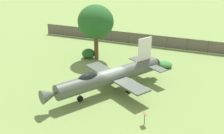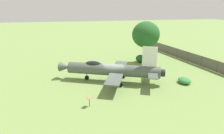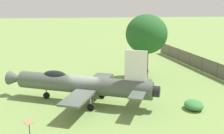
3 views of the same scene
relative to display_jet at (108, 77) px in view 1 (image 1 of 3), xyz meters
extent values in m
plane|color=#75934C|center=(-0.33, 0.14, -1.70)|extent=(200.00, 200.00, 0.00)
cylinder|color=#4C564C|center=(-0.33, 0.14, -0.05)|extent=(11.74, 6.02, 1.53)
cone|color=#4C564C|center=(5.80, -2.40, -0.05)|extent=(1.97, 1.81, 1.30)
cylinder|color=black|center=(-6.14, 2.54, -0.05)|extent=(0.90, 1.08, 0.92)
ellipsoid|color=black|center=(2.12, -0.88, 0.60)|extent=(2.38, 1.67, 0.84)
cube|color=white|center=(-4.57, 1.89, 1.97)|extent=(1.72, 0.82, 2.51)
cube|color=#4C564C|center=(0.11, 2.78, -0.24)|extent=(3.01, 4.08, 0.16)
cube|color=#4C564C|center=(-1.89, -2.04, -0.24)|extent=(3.01, 4.08, 0.16)
cube|color=#4C564C|center=(-4.38, 3.61, 0.11)|extent=(1.70, 2.08, 0.10)
cube|color=#4C564C|center=(-5.66, 0.54, 0.11)|extent=(1.70, 2.08, 0.10)
cylinder|color=#A5A8AD|center=(3.01, -1.25, -0.80)|extent=(0.12, 0.12, 1.20)
cylinder|color=black|center=(3.01, -1.25, -1.40)|extent=(0.62, 0.40, 0.60)
cylinder|color=#A5A8AD|center=(-0.89, 1.95, -0.80)|extent=(0.12, 0.12, 1.20)
cylinder|color=black|center=(-0.89, 1.95, -1.40)|extent=(0.62, 0.40, 0.60)
cylinder|color=#A5A8AD|center=(-2.01, -0.75, -0.80)|extent=(0.12, 0.12, 1.20)
cylinder|color=black|center=(-2.01, -0.75, -1.40)|extent=(0.62, 0.40, 0.60)
cylinder|color=brown|center=(-7.33, -6.32, 0.22)|extent=(0.56, 0.56, 3.84)
ellipsoid|color=#235B26|center=(-7.33, -6.32, 3.38)|extent=(4.53, 4.62, 4.30)
cylinder|color=#4C4238|center=(-17.46, 5.78, -0.80)|extent=(0.08, 0.08, 1.80)
cylinder|color=#4C4238|center=(-16.99, 2.88, -0.80)|extent=(0.08, 0.08, 1.80)
cylinder|color=#4C4238|center=(-16.51, -0.01, -0.80)|extent=(0.08, 0.08, 1.80)
cylinder|color=#4C4238|center=(-16.04, -2.91, -0.80)|extent=(0.08, 0.08, 1.80)
cylinder|color=#4C4238|center=(-15.56, -5.81, -0.80)|extent=(0.08, 0.08, 1.80)
cylinder|color=#4C4238|center=(-15.09, -8.71, -0.80)|extent=(0.08, 0.08, 1.80)
cylinder|color=#4C4238|center=(-14.61, -11.61, -0.80)|extent=(0.08, 0.08, 1.80)
cylinder|color=#4C4238|center=(-14.14, -14.51, -0.80)|extent=(0.08, 0.08, 1.80)
cylinder|color=#4C4238|center=(-13.66, -17.41, -0.80)|extent=(0.08, 0.08, 1.80)
cylinder|color=#4C4238|center=(-13.19, -20.31, -0.80)|extent=(0.08, 0.08, 1.80)
cylinder|color=#4C4238|center=(-15.80, -4.36, 0.05)|extent=(5.27, 31.90, 0.05)
cube|color=#59544C|center=(-15.80, -4.36, -0.80)|extent=(5.24, 31.89, 1.73)
ellipsoid|color=#387F3D|center=(-9.39, 2.56, -1.34)|extent=(1.54, 1.80, 0.73)
ellipsoid|color=#235B26|center=(-7.11, -7.47, -1.06)|extent=(1.73, 1.80, 1.29)
cylinder|color=#333333|center=(3.30, 5.68, -1.25)|extent=(0.06, 0.06, 0.90)
cube|color=olive|center=(3.30, 5.68, -0.68)|extent=(0.71, 0.70, 0.25)
camera|label=1|loc=(22.05, 13.83, 11.89)|focal=45.65mm
camera|label=2|loc=(4.38, 21.56, 7.90)|focal=28.60mm
camera|label=3|loc=(-0.35, 22.81, 7.34)|focal=43.96mm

